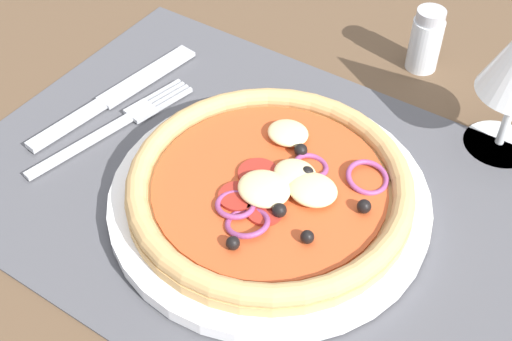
{
  "coord_description": "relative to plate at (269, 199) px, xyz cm",
  "views": [
    {
      "loc": [
        22.47,
        -32.59,
        42.88
      ],
      "look_at": [
        0.81,
        0.0,
        2.63
      ],
      "focal_mm": 47.61,
      "sensor_mm": 36.0,
      "label": 1
    }
  ],
  "objects": [
    {
      "name": "plate",
      "position": [
        0.0,
        0.0,
        0.0
      ],
      "size": [
        26.51,
        26.51,
        1.23
      ],
      "primitive_type": "cylinder",
      "color": "white",
      "rests_on": "placemat"
    },
    {
      "name": "placemat",
      "position": [
        -2.72,
        0.87,
        -0.82
      ],
      "size": [
        48.53,
        35.47,
        0.4
      ],
      "primitive_type": "cube",
      "color": "#4C4C51",
      "rests_on": "ground_plane"
    },
    {
      "name": "ground_plane",
      "position": [
        -2.72,
        0.87,
        -2.22
      ],
      "size": [
        190.0,
        140.0,
        2.4
      ],
      "primitive_type": "cube",
      "color": "brown"
    },
    {
      "name": "pepper_shaker",
      "position": [
        2.54,
        24.98,
        2.24
      ],
      "size": [
        3.2,
        3.2,
        6.7
      ],
      "color": "silver",
      "rests_on": "ground_plane"
    },
    {
      "name": "pizza",
      "position": [
        0.07,
        0.04,
        1.72
      ],
      "size": [
        23.36,
        23.36,
        2.59
      ],
      "color": "tan",
      "rests_on": "plate"
    },
    {
      "name": "knife",
      "position": [
        -20.0,
        3.59,
        -0.36
      ],
      "size": [
        4.41,
        20.04,
        0.62
      ],
      "rotation": [
        0.0,
        0.0,
        1.43
      ],
      "color": "#B2B5BA",
      "rests_on": "placemat"
    },
    {
      "name": "fork",
      "position": [
        -16.98,
        0.7,
        -0.4
      ],
      "size": [
        5.19,
        17.92,
        0.44
      ],
      "rotation": [
        0.0,
        0.0,
        1.36
      ],
      "color": "#B2B5BA",
      "rests_on": "placemat"
    }
  ]
}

